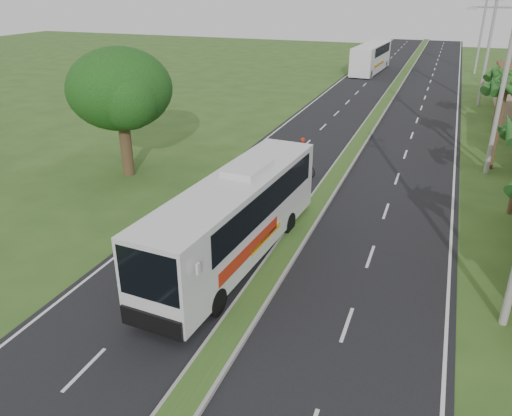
% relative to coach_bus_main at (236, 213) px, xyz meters
% --- Properties ---
extents(ground, '(180.00, 180.00, 0.00)m').
position_rel_coach_bus_main_xyz_m(ground, '(1.80, -2.86, -2.11)').
color(ground, '#304F1D').
rests_on(ground, ground).
extents(road_asphalt, '(14.00, 160.00, 0.02)m').
position_rel_coach_bus_main_xyz_m(road_asphalt, '(1.80, 17.14, -2.10)').
color(road_asphalt, black).
rests_on(road_asphalt, ground).
extents(median_strip, '(1.20, 160.00, 0.18)m').
position_rel_coach_bus_main_xyz_m(median_strip, '(1.80, 17.14, -2.01)').
color(median_strip, gray).
rests_on(median_strip, ground).
extents(lane_edge_left, '(0.12, 160.00, 0.01)m').
position_rel_coach_bus_main_xyz_m(lane_edge_left, '(-4.90, 17.14, -2.11)').
color(lane_edge_left, silver).
rests_on(lane_edge_left, ground).
extents(lane_edge_right, '(0.12, 160.00, 0.01)m').
position_rel_coach_bus_main_xyz_m(lane_edge_right, '(8.50, 17.14, -2.11)').
color(lane_edge_right, silver).
rests_on(lane_edge_right, ground).
extents(palm_verge_c, '(2.40, 2.40, 5.85)m').
position_rel_coach_bus_main_xyz_m(palm_verge_c, '(10.60, 16.14, 3.01)').
color(palm_verge_c, '#473321').
rests_on(palm_verge_c, ground).
extents(palm_verge_d, '(2.40, 2.40, 5.25)m').
position_rel_coach_bus_main_xyz_m(palm_verge_d, '(11.10, 25.14, 2.43)').
color(palm_verge_d, '#473321').
rests_on(palm_verge_d, ground).
extents(shade_tree, '(6.30, 6.00, 7.54)m').
position_rel_coach_bus_main_xyz_m(shade_tree, '(-10.32, 7.16, 2.91)').
color(shade_tree, '#473321').
rests_on(shade_tree, ground).
extents(utility_pole_b, '(3.20, 0.28, 12.00)m').
position_rel_coach_bus_main_xyz_m(utility_pole_b, '(10.27, 15.14, 4.14)').
color(utility_pole_b, gray).
rests_on(utility_pole_b, ground).
extents(utility_pole_c, '(1.60, 0.28, 11.00)m').
position_rel_coach_bus_main_xyz_m(utility_pole_c, '(10.30, 35.14, 3.56)').
color(utility_pole_c, gray).
rests_on(utility_pole_c, ground).
extents(utility_pole_d, '(1.60, 0.28, 10.50)m').
position_rel_coach_bus_main_xyz_m(utility_pole_d, '(10.30, 55.14, 3.31)').
color(utility_pole_d, gray).
rests_on(utility_pole_d, ground).
extents(coach_bus_main, '(3.29, 12.04, 3.85)m').
position_rel_coach_bus_main_xyz_m(coach_bus_main, '(0.00, 0.00, 0.00)').
color(coach_bus_main, silver).
rests_on(coach_bus_main, ground).
extents(coach_bus_far, '(3.42, 12.26, 3.53)m').
position_rel_coach_bus_main_xyz_m(coach_bus_far, '(-2.64, 51.63, -0.11)').
color(coach_bus_far, white).
rests_on(coach_bus_far, ground).
extents(motorcyclist, '(2.06, 1.25, 2.41)m').
position_rel_coach_bus_main_xyz_m(motorcyclist, '(-0.20, 10.62, -1.25)').
color(motorcyclist, black).
rests_on(motorcyclist, ground).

